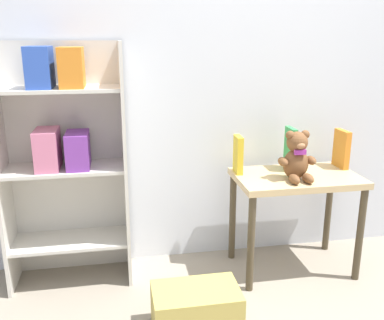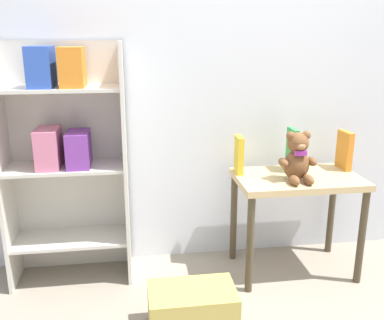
{
  "view_description": "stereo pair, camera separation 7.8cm",
  "coord_description": "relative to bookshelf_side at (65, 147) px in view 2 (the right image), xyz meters",
  "views": [
    {
      "loc": [
        -0.66,
        -1.15,
        1.33
      ],
      "look_at": [
        -0.26,
        1.04,
        0.69
      ],
      "focal_mm": 40.0,
      "sensor_mm": 36.0,
      "label": 1
    },
    {
      "loc": [
        -0.58,
        -1.16,
        1.33
      ],
      "look_at": [
        -0.26,
        1.04,
        0.69
      ],
      "focal_mm": 40.0,
      "sensor_mm": 36.0,
      "label": 2
    }
  ],
  "objects": [
    {
      "name": "wall_back",
      "position": [
        0.94,
        0.17,
        0.49
      ],
      "size": [
        4.8,
        0.06,
        2.5
      ],
      "color": "silver",
      "rests_on": "ground_plane"
    },
    {
      "name": "bookshelf_side",
      "position": [
        0.0,
        0.0,
        0.0
      ],
      "size": [
        0.65,
        0.3,
        1.31
      ],
      "color": "beige",
      "rests_on": "ground_plane"
    },
    {
      "name": "display_table",
      "position": [
        1.27,
        -0.14,
        -0.27
      ],
      "size": [
        0.69,
        0.42,
        0.58
      ],
      "color": "tan",
      "rests_on": "ground_plane"
    },
    {
      "name": "teddy_bear",
      "position": [
        1.23,
        -0.21,
        -0.06
      ],
      "size": [
        0.21,
        0.19,
        0.27
      ],
      "color": "brown",
      "rests_on": "display_table"
    },
    {
      "name": "book_standing_yellow",
      "position": [
        0.95,
        -0.04,
        -0.07
      ],
      "size": [
        0.04,
        0.12,
        0.21
      ],
      "primitive_type": "cube",
      "rotation": [
        0.0,
        0.0,
        -0.05
      ],
      "color": "gold",
      "rests_on": "display_table"
    },
    {
      "name": "book_standing_green",
      "position": [
        1.27,
        -0.03,
        -0.06
      ],
      "size": [
        0.03,
        0.13,
        0.25
      ],
      "primitive_type": "cube",
      "rotation": [
        0.0,
        0.0,
        -0.02
      ],
      "color": "#33934C",
      "rests_on": "display_table"
    },
    {
      "name": "book_standing_orange",
      "position": [
        1.58,
        -0.04,
        -0.07
      ],
      "size": [
        0.04,
        0.14,
        0.22
      ],
      "primitive_type": "cube",
      "rotation": [
        0.0,
        0.0,
        0.03
      ],
      "color": "orange",
      "rests_on": "display_table"
    },
    {
      "name": "storage_bin",
      "position": [
        0.61,
        -0.6,
        -0.66
      ],
      "size": [
        0.4,
        0.25,
        0.21
      ],
      "color": "tan",
      "rests_on": "ground_plane"
    }
  ]
}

